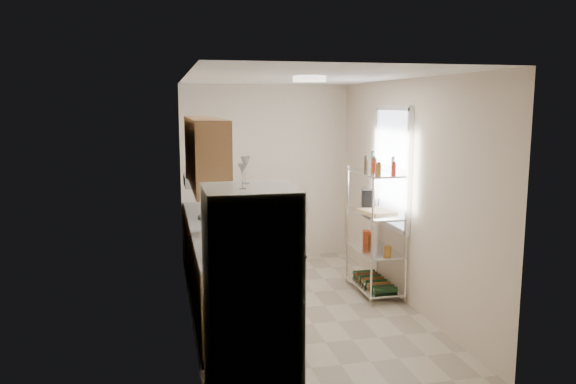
% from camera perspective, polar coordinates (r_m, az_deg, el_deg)
% --- Properties ---
extents(room, '(2.52, 4.42, 2.62)m').
position_cam_1_polar(room, '(6.25, 1.40, -0.43)').
color(room, beige).
rests_on(room, ground).
extents(counter_run, '(0.63, 3.51, 0.90)m').
position_cam_1_polar(counter_run, '(6.71, -7.25, -7.27)').
color(counter_run, '#AC7A49').
rests_on(counter_run, ground).
extents(upper_cabinets, '(0.33, 2.20, 0.72)m').
position_cam_1_polar(upper_cabinets, '(6.12, -8.47, 4.09)').
color(upper_cabinets, '#AC7A49').
rests_on(upper_cabinets, room).
extents(range_hood, '(0.50, 0.60, 0.12)m').
position_cam_1_polar(range_hood, '(6.96, -8.44, 1.19)').
color(range_hood, '#B7BABC').
rests_on(range_hood, room).
extents(window, '(0.06, 1.00, 1.46)m').
position_cam_1_polar(window, '(6.94, 10.56, 2.44)').
color(window, white).
rests_on(window, room).
extents(bakers_rack, '(0.45, 0.90, 1.73)m').
position_cam_1_polar(bakers_rack, '(6.87, 8.95, -1.31)').
color(bakers_rack, silver).
rests_on(bakers_rack, ground).
extents(ceiling_dome, '(0.34, 0.34, 0.05)m').
position_cam_1_polar(ceiling_dome, '(5.88, 2.18, 11.40)').
color(ceiling_dome, white).
rests_on(ceiling_dome, room).
extents(refrigerator, '(0.70, 0.70, 1.70)m').
position_cam_1_polar(refrigerator, '(4.43, -3.78, -10.42)').
color(refrigerator, white).
rests_on(refrigerator, ground).
extents(wine_glass_a, '(0.08, 0.08, 0.21)m').
position_cam_1_polar(wine_glass_a, '(4.38, -4.36, 2.22)').
color(wine_glass_a, silver).
rests_on(wine_glass_a, refrigerator).
extents(wine_glass_b, '(0.07, 0.07, 0.19)m').
position_cam_1_polar(wine_glass_b, '(4.12, -4.64, 1.60)').
color(wine_glass_b, silver).
rests_on(wine_glass_b, refrigerator).
extents(rice_cooker, '(0.28, 0.28, 0.22)m').
position_cam_1_polar(rice_cooker, '(6.25, -7.56, -3.18)').
color(rice_cooker, white).
rests_on(rice_cooker, counter_run).
extents(frying_pan_large, '(0.30, 0.30, 0.04)m').
position_cam_1_polar(frying_pan_large, '(7.07, -8.14, -2.54)').
color(frying_pan_large, black).
rests_on(frying_pan_large, counter_run).
extents(frying_pan_small, '(0.25, 0.25, 0.05)m').
position_cam_1_polar(frying_pan_small, '(7.09, -7.41, -2.47)').
color(frying_pan_small, black).
rests_on(frying_pan_small, counter_run).
extents(cutting_board, '(0.42, 0.50, 0.03)m').
position_cam_1_polar(cutting_board, '(6.91, 9.08, -1.94)').
color(cutting_board, tan).
rests_on(cutting_board, bakers_rack).
extents(espresso_machine, '(0.21, 0.26, 0.26)m').
position_cam_1_polar(espresso_machine, '(7.14, 8.13, -0.62)').
color(espresso_machine, black).
rests_on(espresso_machine, bakers_rack).
extents(storage_bag, '(0.13, 0.15, 0.15)m').
position_cam_1_polar(storage_bag, '(7.27, 8.00, -4.51)').
color(storage_bag, '#AE3915').
rests_on(storage_bag, bakers_rack).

